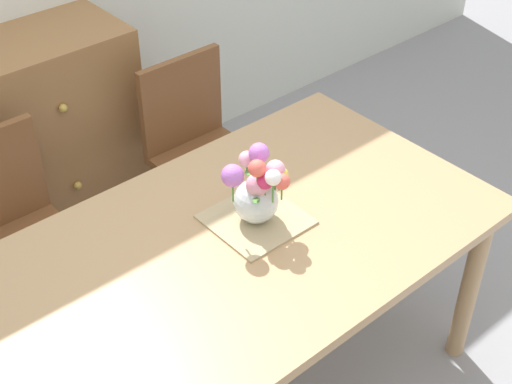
# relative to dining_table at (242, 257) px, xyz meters

# --- Properties ---
(dining_table) EXTENTS (1.70, 1.00, 0.78)m
(dining_table) POSITION_rel_dining_table_xyz_m (0.00, 0.00, 0.00)
(dining_table) COLOR tan
(dining_table) RESTS_ON ground_plane
(chair_left) EXTENTS (0.42, 0.42, 0.90)m
(chair_left) POSITION_rel_dining_table_xyz_m (-0.45, 0.84, -0.17)
(chair_left) COLOR brown
(chair_left) RESTS_ON ground_plane
(chair_right) EXTENTS (0.42, 0.42, 0.90)m
(chair_right) POSITION_rel_dining_table_xyz_m (0.45, 0.84, -0.17)
(chair_right) COLOR brown
(chair_right) RESTS_ON ground_plane
(placemat) EXTENTS (0.30, 0.30, 0.01)m
(placemat) POSITION_rel_dining_table_xyz_m (0.09, 0.03, 0.09)
(placemat) COLOR tan
(placemat) RESTS_ON dining_table
(flower_vase) EXTENTS (0.22, 0.24, 0.26)m
(flower_vase) POSITION_rel_dining_table_xyz_m (0.09, 0.03, 0.22)
(flower_vase) COLOR silver
(flower_vase) RESTS_ON placemat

